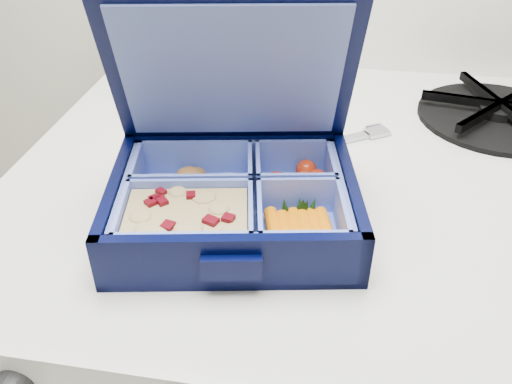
# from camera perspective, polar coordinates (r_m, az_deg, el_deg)

# --- Properties ---
(bento_box) EXTENTS (0.25, 0.21, 0.05)m
(bento_box) POSITION_cam_1_polar(r_m,az_deg,el_deg) (0.50, -2.37, -1.10)
(bento_box) COLOR black
(bento_box) RESTS_ON stove
(burner_grate) EXTENTS (0.23, 0.23, 0.03)m
(burner_grate) POSITION_cam_1_polar(r_m,az_deg,el_deg) (0.76, 24.24, 7.97)
(burner_grate) COLOR black
(burner_grate) RESTS_ON stove
(burner_grate_rear) EXTENTS (0.23, 0.23, 0.02)m
(burner_grate_rear) POSITION_cam_1_polar(r_m,az_deg,el_deg) (0.77, -6.40, 10.86)
(burner_grate_rear) COLOR black
(burner_grate_rear) RESTS_ON stove
(fork) EXTENTS (0.17, 0.12, 0.01)m
(fork) POSITION_cam_1_polar(r_m,az_deg,el_deg) (0.64, 6.14, 4.80)
(fork) COLOR #B6B3C8
(fork) RESTS_ON stove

